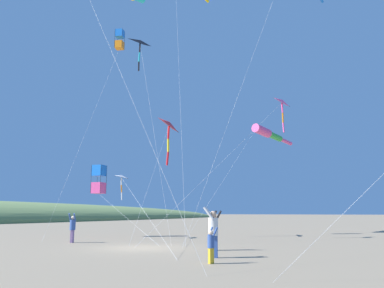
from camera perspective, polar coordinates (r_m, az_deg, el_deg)
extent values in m
plane|color=gray|center=(20.31, -7.11, -14.61)|extent=(600.00, 600.00, 0.00)
cube|color=#335199|center=(15.75, 3.10, -14.56)|extent=(0.36, 0.27, 0.83)
cylinder|color=silver|center=(15.71, 3.08, -11.81)|extent=(0.49, 0.49, 0.69)
sphere|color=tan|center=(15.70, 3.06, -10.08)|extent=(0.26, 0.26, 0.26)
cylinder|color=silver|center=(15.54, 2.38, -9.92)|extent=(0.43, 0.24, 0.52)
cylinder|color=silver|center=(15.88, 2.49, -9.92)|extent=(0.43, 0.24, 0.52)
cube|color=#232328|center=(18.80, 3.17, -13.88)|extent=(0.33, 0.24, 0.77)
cylinder|color=#232328|center=(18.76, 3.15, -11.74)|extent=(0.45, 0.45, 0.64)
sphere|color=tan|center=(18.75, 3.14, -10.40)|extent=(0.24, 0.24, 0.24)
cylinder|color=#232328|center=(18.76, 3.82, -10.27)|extent=(0.40, 0.21, 0.48)
cylinder|color=#232328|center=(18.53, 3.14, -10.28)|extent=(0.40, 0.21, 0.48)
cube|color=#8E6B9E|center=(24.40, -16.88, -12.61)|extent=(0.25, 0.31, 0.71)
cylinder|color=#335199|center=(24.37, -16.81, -11.09)|extent=(0.43, 0.43, 0.59)
sphere|color=beige|center=(24.36, -16.76, -10.14)|extent=(0.22, 0.22, 0.22)
cylinder|color=#335199|center=(24.18, -16.54, -10.07)|extent=(0.23, 0.36, 0.45)
cylinder|color=#335199|center=(24.27, -17.20, -10.03)|extent=(0.23, 0.36, 0.45)
cube|color=gold|center=(14.03, 2.76, -15.79)|extent=(0.15, 0.22, 0.52)
cylinder|color=#335199|center=(13.99, 2.74, -13.86)|extent=(0.29, 0.29, 0.43)
sphere|color=beige|center=(13.97, 2.73, -12.65)|extent=(0.16, 0.16, 0.16)
cylinder|color=#335199|center=(14.12, 2.68, -12.51)|extent=(0.13, 0.27, 0.33)
cylinder|color=#335199|center=(13.98, 3.36, -12.53)|extent=(0.13, 0.27, 0.33)
cylinder|color=white|center=(21.49, 7.24, 8.45)|extent=(5.30, 3.50, 16.86)
cylinder|color=#EF4C93|center=(35.50, 10.03, 1.89)|extent=(1.22, 2.40, 0.93)
cylinder|color=green|center=(37.39, 11.76, 1.10)|extent=(1.01, 2.34, 0.72)
cylinder|color=#EF4C93|center=(39.31, 13.31, 0.38)|extent=(0.80, 2.28, 0.51)
cylinder|color=white|center=(27.88, 5.10, -4.34)|extent=(0.15, 12.93, 8.72)
pyramid|color=#EF4C93|center=(31.84, 12.90, 6.07)|extent=(1.18, 1.81, 0.82)
cylinder|color=black|center=(31.84, 12.80, 5.91)|extent=(1.28, 0.13, 0.92)
cylinder|color=#EF4C93|center=(31.72, 12.87, 5.09)|extent=(0.20, 0.20, 0.78)
cylinder|color=orange|center=(31.58, 12.96, 3.70)|extent=(0.16, 0.21, 0.79)
cylinder|color=#EF4C93|center=(31.41, 13.04, 2.33)|extent=(0.22, 0.24, 0.79)
cylinder|color=white|center=(25.27, 4.75, -2.15)|extent=(4.05, 13.32, 10.16)
pyramid|color=black|center=(28.44, -7.43, 14.47)|extent=(1.33, 1.66, 0.66)
cylinder|color=black|center=(28.45, -7.49, 14.30)|extent=(1.04, 0.40, 0.73)
cylinder|color=black|center=(28.30, -7.53, 13.56)|extent=(0.16, 0.15, 0.65)
cylinder|color=#1EB7C6|center=(28.09, -7.61, 12.31)|extent=(0.20, 0.16, 0.66)
cylinder|color=black|center=(27.89, -7.68, 11.04)|extent=(0.12, 0.13, 0.65)
cylinder|color=white|center=(24.00, -5.57, 2.03)|extent=(4.47, 2.96, 13.25)
cylinder|color=white|center=(14.19, -8.93, 7.02)|extent=(6.63, 1.38, 11.61)
cube|color=blue|center=(33.78, -10.35, 15.34)|extent=(0.78, 0.78, 0.61)
cube|color=orange|center=(33.38, -10.41, 13.82)|extent=(0.78, 0.78, 0.61)
cylinder|color=black|center=(33.94, -10.70, 14.32)|extent=(0.02, 0.02, 1.60)
cylinder|color=black|center=(33.42, -11.08, 14.73)|extent=(0.02, 0.02, 1.60)
cylinder|color=black|center=(33.75, -9.69, 14.44)|extent=(0.02, 0.02, 1.60)
cylinder|color=black|center=(33.22, -10.05, 14.85)|extent=(0.02, 0.02, 1.60)
cylinder|color=white|center=(28.56, -14.96, 1.90)|extent=(0.22, 6.81, 14.70)
cube|color=blue|center=(29.85, -13.23, -3.76)|extent=(0.90, 0.90, 0.79)
cube|color=#EF4C93|center=(29.75, -13.32, -6.19)|extent=(0.90, 0.90, 0.79)
cylinder|color=black|center=(30.34, -13.50, -5.05)|extent=(0.02, 0.02, 2.06)
cylinder|color=black|center=(29.68, -14.33, -4.91)|extent=(0.02, 0.02, 2.06)
cylinder|color=black|center=(29.91, -12.22, -5.03)|extent=(0.02, 0.02, 2.06)
cylinder|color=black|center=(29.24, -13.04, -4.90)|extent=(0.02, 0.02, 2.06)
cylinder|color=white|center=(25.23, -9.81, -10.09)|extent=(8.36, 4.66, 3.07)
pyramid|color=red|center=(29.36, -3.21, 2.93)|extent=(1.87, 2.44, 1.05)
cylinder|color=black|center=(29.36, -3.36, 2.73)|extent=(1.49, 0.50, 1.18)
cylinder|color=red|center=(29.20, -3.41, 1.62)|extent=(0.17, 0.25, 0.98)
cylinder|color=yellow|center=(28.92, -3.45, -0.22)|extent=(0.28, 0.30, 0.99)
cylinder|color=red|center=(28.73, -3.54, -2.10)|extent=(0.27, 0.22, 0.98)
cylinder|color=white|center=(25.09, -5.73, -4.54)|extent=(2.18, 7.35, 8.01)
pyramid|color=white|center=(27.49, -10.11, -4.57)|extent=(1.01, 1.26, 0.29)
cylinder|color=black|center=(27.49, -10.14, -4.70)|extent=(0.94, 0.30, 0.25)
cylinder|color=white|center=(27.47, -10.14, -5.33)|extent=(0.12, 0.12, 0.50)
cylinder|color=orange|center=(27.42, -10.12, -6.36)|extent=(0.13, 0.10, 0.50)
cylinder|color=white|center=(27.42, -10.09, -7.40)|extent=(0.11, 0.16, 0.51)
cylinder|color=white|center=(21.07, -7.38, -8.90)|extent=(9.52, 8.66, 4.06)
cylinder|color=white|center=(26.69, -1.88, 9.99)|extent=(5.34, 7.63, 21.53)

